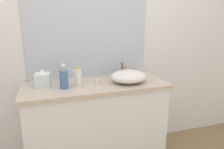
% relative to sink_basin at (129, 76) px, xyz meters
% --- Properties ---
extents(bathroom_wall_rear, '(6.00, 0.06, 2.60)m').
position_rel_sink_basin_xyz_m(bathroom_wall_rear, '(-0.29, 0.35, 0.40)').
color(bathroom_wall_rear, silver).
rests_on(bathroom_wall_rear, ground).
extents(vanity_counter, '(1.31, 0.52, 0.84)m').
position_rel_sink_basin_xyz_m(vanity_counter, '(-0.30, 0.05, -0.48)').
color(vanity_counter, white).
rests_on(vanity_counter, ground).
extents(wall_mirror_panel, '(1.19, 0.01, 1.24)m').
position_rel_sink_basin_xyz_m(wall_mirror_panel, '(-0.30, 0.31, 0.56)').
color(wall_mirror_panel, '#B2BCC6').
rests_on(wall_mirror_panel, vanity_counter).
extents(sink_basin, '(0.34, 0.29, 0.12)m').
position_rel_sink_basin_xyz_m(sink_basin, '(0.00, 0.00, 0.00)').
color(sink_basin, silver).
rests_on(sink_basin, vanity_counter).
extents(faucet, '(0.03, 0.12, 0.16)m').
position_rel_sink_basin_xyz_m(faucet, '(0.00, 0.17, 0.04)').
color(faucet, olive).
rests_on(faucet, vanity_counter).
extents(soap_dispenser, '(0.07, 0.07, 0.22)m').
position_rel_sink_basin_xyz_m(soap_dispenser, '(-0.59, 0.01, 0.03)').
color(soap_dispenser, '#446B97').
rests_on(soap_dispenser, vanity_counter).
extents(lotion_bottle, '(0.06, 0.06, 0.17)m').
position_rel_sink_basin_xyz_m(lotion_bottle, '(-0.46, 0.05, 0.02)').
color(lotion_bottle, white).
rests_on(lotion_bottle, vanity_counter).
extents(tissue_box, '(0.14, 0.14, 0.16)m').
position_rel_sink_basin_xyz_m(tissue_box, '(-0.76, 0.12, 0.01)').
color(tissue_box, silver).
rests_on(tissue_box, vanity_counter).
extents(candle_jar, '(0.05, 0.05, 0.04)m').
position_rel_sink_basin_xyz_m(candle_jar, '(-0.29, 0.05, -0.04)').
color(candle_jar, beige).
rests_on(candle_jar, vanity_counter).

